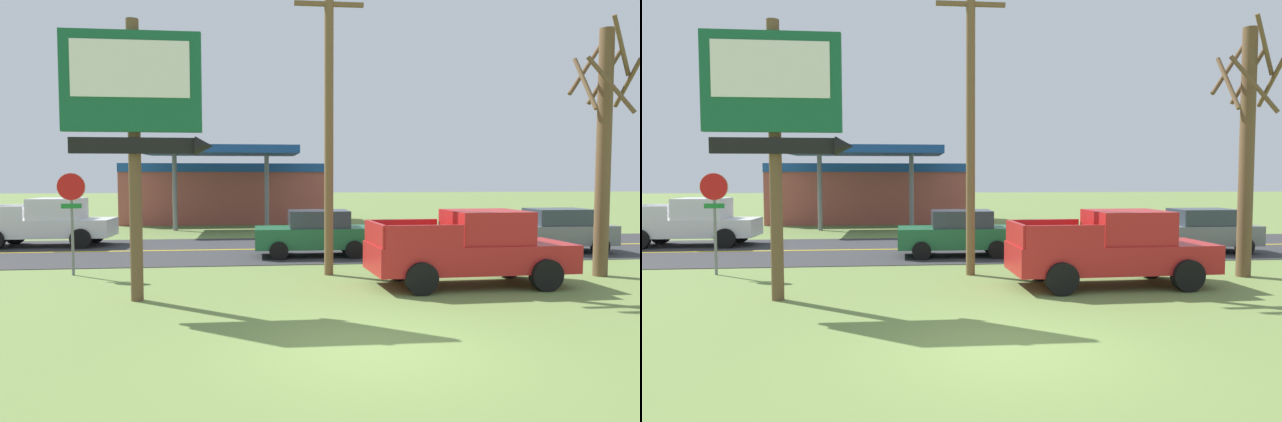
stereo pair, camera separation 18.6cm
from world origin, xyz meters
TOP-DOWN VIEW (x-y plane):
  - ground_plane at (0.00, 0.00)m, footprint 180.00×180.00m
  - road_asphalt at (0.00, 13.00)m, footprint 140.00×8.00m
  - road_centre_line at (0.00, 13.00)m, footprint 126.00×0.20m
  - motel_sign at (-4.58, 4.14)m, footprint 3.29×0.54m
  - stop_sign at (-7.17, 7.89)m, footprint 0.80×0.08m
  - utility_pole at (0.16, 7.16)m, footprint 2.19×0.26m
  - bare_tree at (7.85, 6.10)m, footprint 1.64×1.75m
  - gas_station at (-3.75, 27.02)m, footprint 12.00×11.50m
  - pickup_red_parked_on_lawn at (3.64, 5.15)m, footprint 5.27×2.39m
  - pickup_white_on_road at (-10.31, 15.00)m, footprint 5.20×2.24m
  - car_green_near_lane at (0.17, 11.00)m, footprint 4.20×2.00m
  - car_grey_mid_lane at (9.18, 11.00)m, footprint 4.20×2.00m

SIDE VIEW (x-z plane):
  - ground_plane at x=0.00m, z-range 0.00..0.00m
  - road_asphalt at x=0.00m, z-range 0.00..0.02m
  - road_centre_line at x=0.00m, z-range 0.02..0.03m
  - car_green_near_lane at x=0.17m, z-range 0.01..1.65m
  - car_grey_mid_lane at x=9.18m, z-range 0.01..1.65m
  - pickup_red_parked_on_lawn at x=3.64m, z-range -0.02..1.94m
  - pickup_white_on_road at x=-10.31m, z-range -0.02..1.94m
  - gas_station at x=-3.75m, z-range -0.26..4.14m
  - stop_sign at x=-7.17m, z-range 0.55..3.50m
  - bare_tree at x=7.85m, z-range 0.16..7.37m
  - motel_sign at x=-4.58m, z-range 1.16..7.52m
  - utility_pole at x=0.16m, z-range 0.34..9.33m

